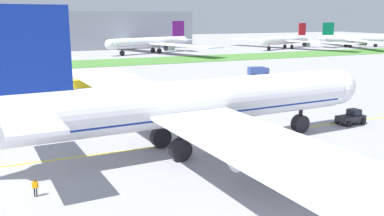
# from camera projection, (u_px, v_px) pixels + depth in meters

# --- Properties ---
(ground_plane) EXTENTS (600.00, 600.00, 0.00)m
(ground_plane) POSITION_uv_depth(u_px,v_px,m) (205.00, 145.00, 52.46)
(ground_plane) COLOR #9E9EA3
(ground_plane) RESTS_ON ground
(apron_taxi_line) EXTENTS (280.00, 0.36, 0.01)m
(apron_taxi_line) POSITION_uv_depth(u_px,v_px,m) (199.00, 141.00, 53.98)
(apron_taxi_line) COLOR yellow
(apron_taxi_line) RESTS_ON ground
(grass_median_strip) EXTENTS (320.00, 24.00, 0.10)m
(grass_median_strip) POSITION_uv_depth(u_px,v_px,m) (78.00, 64.00, 141.00)
(grass_median_strip) COLOR #4C8438
(grass_median_strip) RESTS_ON ground
(airliner_foreground) EXTENTS (52.15, 83.03, 16.83)m
(airliner_foreground) POSITION_uv_depth(u_px,v_px,m) (190.00, 104.00, 49.20)
(airliner_foreground) COLOR white
(airliner_foreground) RESTS_ON ground
(pushback_tug) EXTENTS (6.17, 2.74, 2.20)m
(pushback_tug) POSITION_uv_depth(u_px,v_px,m) (351.00, 117.00, 62.47)
(pushback_tug) COLOR #26262B
(pushback_tug) RESTS_ON ground
(ground_crew_wingwalker_port) EXTENTS (0.56, 0.38, 1.67)m
(ground_crew_wingwalker_port) POSITION_uv_depth(u_px,v_px,m) (35.00, 186.00, 37.22)
(ground_crew_wingwalker_port) COLOR black
(ground_crew_wingwalker_port) RESTS_ON ground
(service_truck_baggage_loader) EXTENTS (5.16, 2.81, 3.17)m
(service_truck_baggage_loader) POSITION_uv_depth(u_px,v_px,m) (77.00, 87.00, 85.02)
(service_truck_baggage_loader) COLOR yellow
(service_truck_baggage_loader) RESTS_ON ground
(service_truck_fuel_bowser) EXTENTS (5.74, 3.05, 2.53)m
(service_truck_fuel_bowser) POSITION_uv_depth(u_px,v_px,m) (258.00, 71.00, 112.43)
(service_truck_fuel_bowser) COLOR #33478C
(service_truck_fuel_bowser) RESTS_ON ground
(parked_airliner_far_centre) EXTENTS (44.04, 72.28, 13.67)m
(parked_airliner_far_centre) POSITION_uv_depth(u_px,v_px,m) (152.00, 42.00, 181.38)
(parked_airliner_far_centre) COLOR white
(parked_airliner_far_centre) RESTS_ON ground
(parked_airliner_far_right) EXTENTS (41.39, 68.62, 12.33)m
(parked_airliner_far_right) POSITION_uv_depth(u_px,v_px,m) (286.00, 40.00, 206.84)
(parked_airliner_far_right) COLOR white
(parked_airliner_far_right) RESTS_ON ground
(parked_airliner_far_outer) EXTENTS (38.78, 62.78, 12.64)m
(parked_airliner_far_outer) POSITION_uv_depth(u_px,v_px,m) (352.00, 39.00, 215.73)
(parked_airliner_far_outer) COLOR white
(parked_airliner_far_outer) RESTS_ON ground
(terminal_building) EXTENTS (138.84, 20.00, 18.00)m
(terminal_building) POSITION_uv_depth(u_px,v_px,m) (48.00, 31.00, 195.81)
(terminal_building) COLOR gray
(terminal_building) RESTS_ON ground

